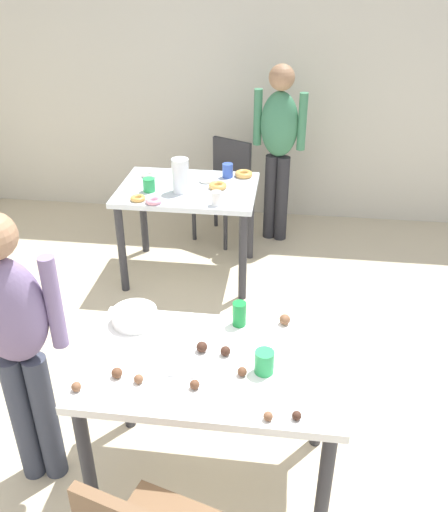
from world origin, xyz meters
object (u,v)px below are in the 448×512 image
object	(u,v)px
mixing_bowl	(135,316)
soda_can	(239,314)
dining_table_near	(212,381)
chair_far_table	(225,184)
person_adult_far	(279,140)
pitcher_far	(180,176)
person_girl_near	(15,336)
dining_table_far	(188,201)

from	to	relation	value
mixing_bowl	soda_can	xyz separation A→B (m)	(0.50, 0.05, 0.03)
soda_can	dining_table_near	bearing A→B (deg)	-107.45
chair_far_table	person_adult_far	bearing A→B (deg)	-0.74
soda_can	pitcher_far	xyz separation A→B (m)	(-0.60, 1.57, 0.06)
person_girl_near	person_adult_far	size ratio (longest dim) A/B	0.95
dining_table_far	person_girl_near	size ratio (longest dim) A/B	0.71
person_adult_far	dining_table_far	bearing A→B (deg)	-131.96
dining_table_far	person_adult_far	xyz separation A→B (m)	(0.65, 0.72, 0.28)
dining_table_far	chair_far_table	size ratio (longest dim) A/B	1.18
person_girl_near	pitcher_far	distance (m)	1.96
dining_table_far	person_adult_far	bearing A→B (deg)	48.04
dining_table_near	mixing_bowl	xyz separation A→B (m)	(-0.41, 0.24, 0.14)
person_girl_near	soda_can	size ratio (longest dim) A/B	11.86
chair_far_table	soda_can	size ratio (longest dim) A/B	7.13
person_girl_near	pitcher_far	size ratio (longest dim) A/B	5.75
person_girl_near	soda_can	bearing A→B (deg)	20.80
dining_table_far	mixing_bowl	distance (m)	1.72
person_girl_near	soda_can	xyz separation A→B (m)	(0.94, 0.36, -0.05)
dining_table_near	pitcher_far	xyz separation A→B (m)	(-0.51, 1.86, 0.24)
person_adult_far	soda_can	size ratio (longest dim) A/B	12.54
chair_far_table	soda_can	xyz separation A→B (m)	(0.37, -2.39, 0.31)
dining_table_near	person_adult_far	size ratio (longest dim) A/B	0.74
chair_far_table	pitcher_far	world-z (taller)	pitcher_far
dining_table_far	chair_far_table	world-z (taller)	chair_far_table
chair_far_table	soda_can	distance (m)	2.44
person_adult_far	soda_can	bearing A→B (deg)	-91.96
pitcher_far	dining_table_near	bearing A→B (deg)	-74.78
person_adult_far	pitcher_far	world-z (taller)	person_adult_far
mixing_bowl	pitcher_far	world-z (taller)	pitcher_far
mixing_bowl	pitcher_far	bearing A→B (deg)	93.39
person_girl_near	dining_table_far	bearing A→B (deg)	79.48
dining_table_near	person_girl_near	world-z (taller)	person_girl_near
person_adult_far	mixing_bowl	size ratio (longest dim) A/B	7.02
person_girl_near	person_adult_far	xyz separation A→B (m)	(1.02, 2.74, 0.06)
mixing_bowl	soda_can	world-z (taller)	soda_can
chair_far_table	mixing_bowl	distance (m)	2.45
dining_table_near	dining_table_far	distance (m)	2.01
dining_table_far	person_girl_near	world-z (taller)	person_girl_near
pitcher_far	mixing_bowl	bearing A→B (deg)	-86.61
mixing_bowl	pitcher_far	size ratio (longest dim) A/B	0.87
mixing_bowl	person_girl_near	bearing A→B (deg)	-144.71
soda_can	person_adult_far	bearing A→B (deg)	88.04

